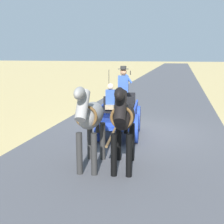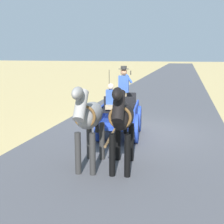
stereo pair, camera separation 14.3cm
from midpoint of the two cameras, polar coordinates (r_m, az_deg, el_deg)
ground_plane at (r=11.10m, az=5.09°, el=-3.90°), size 200.00×200.00×0.00m
road_surface at (r=11.10m, az=5.09°, el=-3.88°), size 6.77×160.00×0.01m
horse_drawn_carriage at (r=10.33m, az=1.97°, el=-0.37°), size 1.64×4.52×2.50m
horse_near_side at (r=7.23m, az=2.53°, el=-1.33°), size 0.72×2.14×2.21m
horse_off_side at (r=7.36m, az=-3.90°, el=-1.12°), size 0.67×2.14×2.21m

